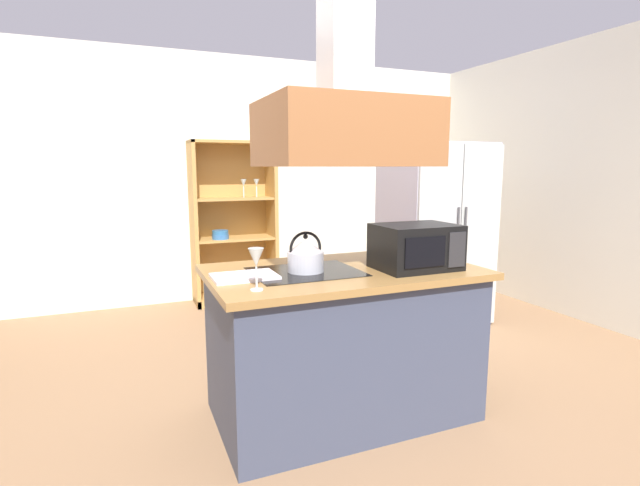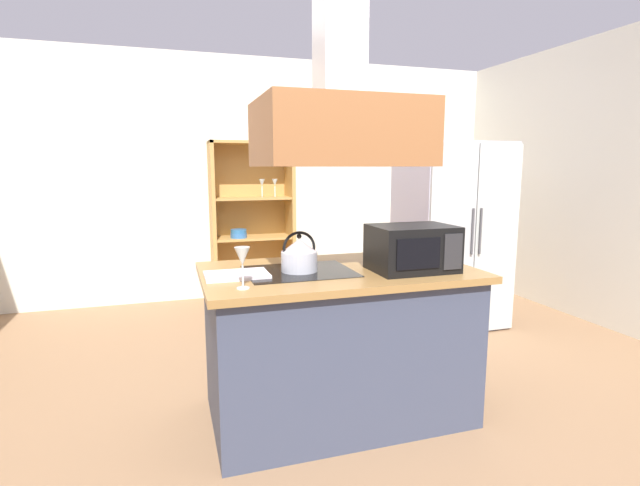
% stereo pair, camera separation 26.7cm
% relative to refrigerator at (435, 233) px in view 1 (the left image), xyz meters
% --- Properties ---
extents(ground_plane, '(7.80, 7.80, 0.00)m').
position_rel_refrigerator_xyz_m(ground_plane, '(-1.61, -1.34, -0.85)').
color(ground_plane, '#8A6748').
extents(wall_back, '(6.00, 0.12, 2.70)m').
position_rel_refrigerator_xyz_m(wall_back, '(-1.61, 1.66, 0.50)').
color(wall_back, silver).
rests_on(wall_back, ground).
extents(kitchen_island, '(1.56, 0.92, 0.90)m').
position_rel_refrigerator_xyz_m(kitchen_island, '(-1.60, -1.30, -0.40)').
color(kitchen_island, '#3A4157').
rests_on(kitchen_island, ground).
extents(range_hood, '(0.90, 0.70, 1.21)m').
position_rel_refrigerator_xyz_m(range_hood, '(-1.60, -1.30, 0.92)').
color(range_hood, '#955D34').
extents(refrigerator, '(0.90, 0.77, 1.71)m').
position_rel_refrigerator_xyz_m(refrigerator, '(0.00, 0.00, 0.00)').
color(refrigerator, '#B5B1C8').
rests_on(refrigerator, ground).
extents(dish_cabinet, '(0.90, 0.40, 1.76)m').
position_rel_refrigerator_xyz_m(dish_cabinet, '(-1.65, 1.44, -0.07)').
color(dish_cabinet, '#BD8D48').
rests_on(dish_cabinet, ground).
extents(kettle, '(0.21, 0.21, 0.23)m').
position_rel_refrigerator_xyz_m(kettle, '(-1.83, -1.30, 0.14)').
color(kettle, '#B5B9C6').
rests_on(kettle, kitchen_island).
extents(cutting_board, '(0.34, 0.24, 0.02)m').
position_rel_refrigerator_xyz_m(cutting_board, '(-2.19, -1.31, 0.05)').
color(cutting_board, white).
rests_on(cutting_board, kitchen_island).
extents(microwave, '(0.46, 0.35, 0.26)m').
position_rel_refrigerator_xyz_m(microwave, '(-1.21, -1.46, 0.18)').
color(microwave, black).
rests_on(microwave, kitchen_island).
extents(wine_glass_on_counter, '(0.08, 0.08, 0.21)m').
position_rel_refrigerator_xyz_m(wine_glass_on_counter, '(-2.19, -1.59, 0.20)').
color(wine_glass_on_counter, silver).
rests_on(wine_glass_on_counter, kitchen_island).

